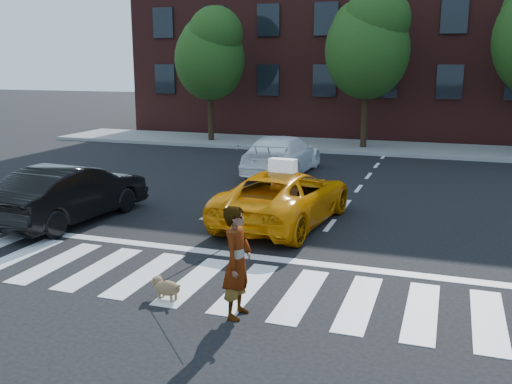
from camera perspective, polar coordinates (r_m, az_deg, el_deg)
ground at (r=10.57m, az=-6.22°, el=-8.85°), size 120.00×120.00×0.00m
crosswalk at (r=10.57m, az=-6.23°, el=-8.82°), size 13.00×2.40×0.01m
stop_line at (r=11.94m, az=-2.96°, el=-6.17°), size 12.00×0.30×0.01m
sidewalk_far at (r=26.97m, az=9.76°, el=4.50°), size 30.00×4.00×0.15m
building at (r=34.19m, az=12.30°, el=16.08°), size 26.00×10.00×12.00m
tree_left at (r=28.19m, az=-4.60°, el=13.90°), size 3.39×3.38×6.50m
tree_mid at (r=26.14m, az=11.17°, el=14.70°), size 3.69×3.69×7.10m
taxi at (r=14.04m, az=2.89°, el=-0.49°), size 2.72×4.97×1.32m
black_sedan at (r=14.89m, az=-17.97°, el=-0.10°), size 1.93×4.49×1.44m
white_suv at (r=20.31m, az=2.60°, el=3.74°), size 1.99×4.78×1.38m
woman at (r=8.84m, az=-1.88°, el=-7.02°), size 0.45×0.66×1.78m
dog at (r=9.81m, az=-9.09°, el=-9.35°), size 0.64×0.35×0.37m
taxi_sign at (r=13.69m, az=2.70°, el=2.67°), size 0.68×0.35×0.32m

